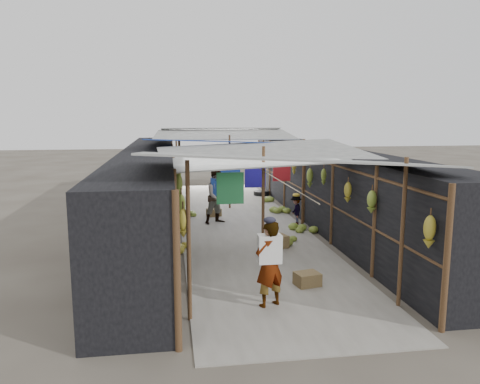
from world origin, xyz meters
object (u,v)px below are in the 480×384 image
crate_near (276,242)px  black_basin (261,193)px  vendor_seated (296,210)px  shopper_blue (218,197)px  vendor_elderly (269,264)px

crate_near → black_basin: size_ratio=0.85×
black_basin → vendor_seated: (0.01, -5.36, 0.36)m
crate_near → shopper_blue: size_ratio=0.33×
vendor_elderly → vendor_seated: (2.06, 5.81, -0.30)m
vendor_seated → vendor_elderly: bearing=-17.5°
vendor_elderly → black_basin: bearing=-125.2°
crate_near → vendor_elderly: vendor_elderly is taller
shopper_blue → vendor_seated: bearing=-39.8°
vendor_seated → black_basin: bearing=-177.8°
black_basin → vendor_seated: vendor_seated is taller
crate_near → vendor_elderly: 3.69m
black_basin → shopper_blue: shopper_blue is taller
shopper_blue → crate_near: bearing=-92.9°
crate_near → black_basin: crate_near is taller
shopper_blue → black_basin: bearing=39.7°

